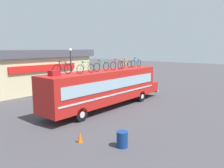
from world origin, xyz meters
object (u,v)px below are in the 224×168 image
object	(u,v)px
rooftop_bicycle_5	(126,64)
trash_bin	(122,139)
rooftop_bicycle_1	(63,69)
rooftop_bicycle_2	(86,68)
rooftop_bicycle_4	(117,65)
bus	(106,86)
street_lamp	(71,69)
rooftop_bicycle_3	(102,66)
traffic_cone	(80,137)
luggage_bag_1	(54,73)
rooftop_bicycle_6	(136,63)

from	to	relation	value
rooftop_bicycle_5	trash_bin	size ratio (longest dim) A/B	2.05
rooftop_bicycle_1	trash_bin	size ratio (longest dim) A/B	2.03
rooftop_bicycle_2	trash_bin	world-z (taller)	rooftop_bicycle_2
rooftop_bicycle_2	rooftop_bicycle_4	distance (m)	3.47
bus	rooftop_bicycle_5	world-z (taller)	rooftop_bicycle_5
street_lamp	rooftop_bicycle_2	bearing A→B (deg)	-119.02
bus	rooftop_bicycle_1	xyz separation A→B (m)	(-4.17, 0.30, 1.74)
rooftop_bicycle_3	traffic_cone	distance (m)	7.16
rooftop_bicycle_4	rooftop_bicycle_3	bearing A→B (deg)	174.49
luggage_bag_1	bus	bearing A→B (deg)	-2.26
rooftop_bicycle_4	street_lamp	world-z (taller)	street_lamp
traffic_cone	luggage_bag_1	bearing A→B (deg)	72.31
traffic_cone	bus	bearing A→B (deg)	30.70
trash_bin	rooftop_bicycle_4	bearing A→B (deg)	41.33
trash_bin	street_lamp	distance (m)	12.46
bus	trash_bin	bearing A→B (deg)	-131.83
traffic_cone	rooftop_bicycle_3	bearing A→B (deg)	32.48
rooftop_bicycle_2	rooftop_bicycle_4	world-z (taller)	rooftop_bicycle_4
rooftop_bicycle_3	rooftop_bicycle_6	xyz separation A→B (m)	(5.04, 0.14, 0.00)
rooftop_bicycle_3	rooftop_bicycle_1	bearing A→B (deg)	171.04
rooftop_bicycle_3	rooftop_bicycle_4	bearing A→B (deg)	-5.51
rooftop_bicycle_1	traffic_cone	xyz separation A→B (m)	(-2.00, -3.96, -3.26)
street_lamp	rooftop_bicycle_5	bearing A→B (deg)	-67.88
rooftop_bicycle_1	rooftop_bicycle_2	size ratio (longest dim) A/B	0.96
rooftop_bicycle_2	rooftop_bicycle_3	bearing A→B (deg)	1.36
rooftop_bicycle_3	luggage_bag_1	bearing A→B (deg)	174.09
rooftop_bicycle_6	luggage_bag_1	bearing A→B (deg)	178.21
traffic_cone	rooftop_bicycle_5	bearing A→B (deg)	21.95
luggage_bag_1	trash_bin	bearing A→B (deg)	-91.81
rooftop_bicycle_6	trash_bin	xyz separation A→B (m)	(-9.38, -5.63, -3.15)
luggage_bag_1	traffic_cone	world-z (taller)	luggage_bag_1
rooftop_bicycle_1	rooftop_bicycle_2	xyz separation A→B (m)	(1.64, -0.58, -0.03)
rooftop_bicycle_5	traffic_cone	xyz separation A→B (m)	(-8.76, -3.53, -3.23)
rooftop_bicycle_1	rooftop_bicycle_3	distance (m)	3.43
luggage_bag_1	rooftop_bicycle_1	world-z (taller)	rooftop_bicycle_1
rooftop_bicycle_6	trash_bin	world-z (taller)	rooftop_bicycle_6
rooftop_bicycle_2	traffic_cone	bearing A→B (deg)	-137.02
traffic_cone	rooftop_bicycle_4	bearing A→B (deg)	24.68
trash_bin	rooftop_bicycle_3	bearing A→B (deg)	51.66
rooftop_bicycle_2	rooftop_bicycle_6	xyz separation A→B (m)	(6.79, 0.18, 0.02)
bus	rooftop_bicycle_4	bearing A→B (deg)	-23.29
luggage_bag_1	rooftop_bicycle_4	distance (m)	5.90
rooftop_bicycle_1	street_lamp	bearing A→B (deg)	46.16
bus	traffic_cone	world-z (taller)	bus
rooftop_bicycle_2	rooftop_bicycle_3	world-z (taller)	rooftop_bicycle_3
rooftop_bicycle_3	rooftop_bicycle_5	xyz separation A→B (m)	(3.38, 0.10, -0.02)
luggage_bag_1	rooftop_bicycle_2	world-z (taller)	rooftop_bicycle_2
traffic_cone	street_lamp	world-z (taller)	street_lamp
rooftop_bicycle_3	rooftop_bicycle_5	bearing A→B (deg)	1.77
bus	traffic_cone	bearing A→B (deg)	-149.30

